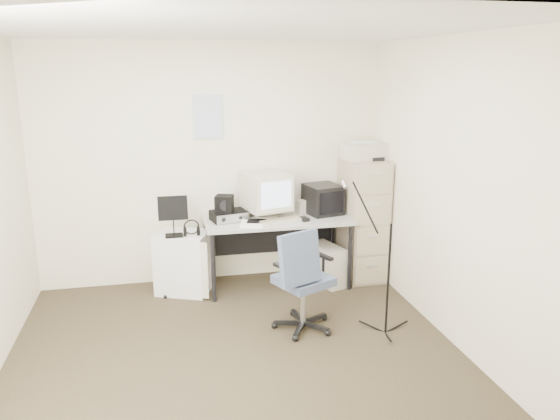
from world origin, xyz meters
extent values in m
cube|color=black|center=(0.00, 0.00, -0.01)|extent=(3.60, 3.60, 0.01)
cube|color=white|center=(0.00, 0.00, 2.50)|extent=(3.60, 3.60, 0.01)
cube|color=beige|center=(0.00, 1.80, 1.25)|extent=(3.60, 0.02, 2.50)
cube|color=beige|center=(0.00, -1.80, 1.25)|extent=(3.60, 0.02, 2.50)
cube|color=beige|center=(1.80, 0.00, 1.25)|extent=(0.02, 3.60, 2.50)
cube|color=white|center=(-0.02, 1.79, 1.75)|extent=(0.30, 0.02, 0.44)
cube|color=#A09687|center=(1.58, 1.48, 0.65)|extent=(0.40, 0.60, 1.30)
cube|color=beige|center=(1.58, 1.50, 1.39)|extent=(0.47, 0.35, 0.17)
cube|color=#B0AEA8|center=(0.63, 1.45, 0.36)|extent=(1.50, 0.70, 0.73)
cube|color=beige|center=(0.53, 1.51, 0.96)|extent=(0.52, 0.54, 0.46)
cube|color=black|center=(1.14, 1.53, 0.88)|extent=(0.41, 0.43, 0.31)
cube|color=beige|center=(0.92, 1.58, 0.80)|extent=(0.09, 0.09, 0.14)
cube|color=beige|center=(0.64, 1.29, 0.74)|extent=(0.53, 0.34, 0.03)
cube|color=black|center=(0.88, 1.30, 0.75)|extent=(0.10, 0.13, 0.03)
cube|color=black|center=(0.13, 1.47, 0.78)|extent=(0.39, 0.32, 0.10)
cube|color=black|center=(0.09, 1.45, 0.91)|extent=(0.21, 0.20, 0.17)
cube|color=white|center=(0.35, 1.30, 0.74)|extent=(0.30, 0.36, 0.02)
cube|color=beige|center=(1.15, 1.36, 0.21)|extent=(0.33, 0.49, 0.42)
cube|color=slate|center=(0.64, 0.41, 0.47)|extent=(0.72, 0.72, 0.94)
cube|color=white|center=(-0.34, 1.47, 0.31)|extent=(0.62, 0.57, 0.63)
cube|color=black|center=(-0.43, 1.38, 0.84)|extent=(0.30, 0.18, 0.42)
torus|color=black|center=(-0.25, 1.37, 0.68)|extent=(0.22, 0.22, 0.03)
cylinder|color=black|center=(1.33, 0.18, 0.65)|extent=(0.02, 0.02, 1.29)
camera|label=1|loc=(-0.51, -3.85, 2.25)|focal=35.00mm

